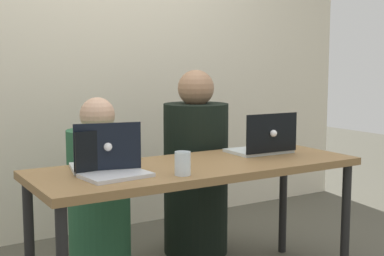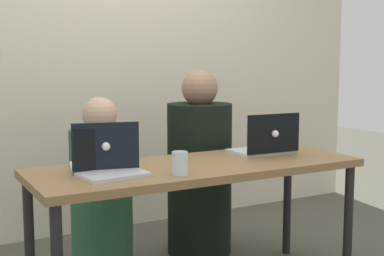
# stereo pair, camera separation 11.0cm
# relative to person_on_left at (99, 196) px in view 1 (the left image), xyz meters

# --- Properties ---
(back_wall) EXTENTS (4.50, 0.10, 2.68)m
(back_wall) POSITION_rel_person_on_left_xyz_m (0.33, 0.81, 0.88)
(back_wall) COLOR beige
(back_wall) RESTS_ON ground
(desk) EXTENTS (1.72, 0.63, 0.71)m
(desk) POSITION_rel_person_on_left_xyz_m (0.33, -0.56, 0.18)
(desk) COLOR olive
(desk) RESTS_ON ground
(person_on_left) EXTENTS (0.39, 0.39, 1.04)m
(person_on_left) POSITION_rel_person_on_left_xyz_m (0.00, 0.00, 0.00)
(person_on_left) COLOR #2B613E
(person_on_left) RESTS_ON ground
(person_on_right) EXTENTS (0.44, 0.44, 1.19)m
(person_on_right) POSITION_rel_person_on_left_xyz_m (0.66, 0.00, 0.07)
(person_on_right) COLOR black
(person_on_right) RESTS_ON ground
(laptop_back_left) EXTENTS (0.37, 0.32, 0.24)m
(laptop_back_left) POSITION_rel_person_on_left_xyz_m (-0.15, -0.47, 0.30)
(laptop_back_left) COLOR silver
(laptop_back_left) RESTS_ON desk
(laptop_front_left) EXTENTS (0.32, 0.26, 0.21)m
(laptop_front_left) POSITION_rel_person_on_left_xyz_m (-0.17, -0.60, 0.30)
(laptop_front_left) COLOR silver
(laptop_front_left) RESTS_ON desk
(laptop_back_right) EXTENTS (0.35, 0.28, 0.24)m
(laptop_back_right) POSITION_rel_person_on_left_xyz_m (0.82, -0.49, 0.30)
(laptop_back_right) COLOR silver
(laptop_back_right) RESTS_ON desk
(water_glass_left) EXTENTS (0.08, 0.08, 0.11)m
(water_glass_left) POSITION_rel_person_on_left_xyz_m (0.12, -0.76, 0.30)
(water_glass_left) COLOR silver
(water_glass_left) RESTS_ON desk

